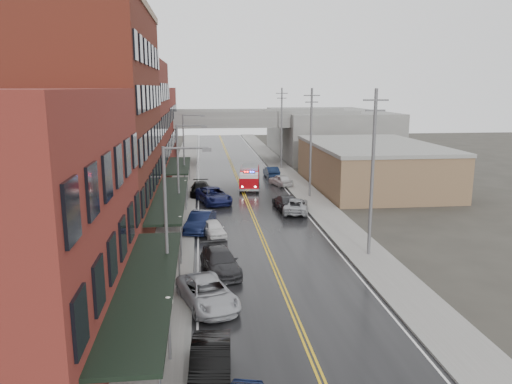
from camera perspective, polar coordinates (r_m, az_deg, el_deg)
ground at (r=22.69m, az=7.39°, el=-20.34°), size 220.00×220.00×0.00m
road at (r=50.31m, az=-0.67°, el=-1.98°), size 11.00×160.00×0.02m
sidewalk_left at (r=50.12m, az=-9.01°, el=-2.11°), size 3.00×160.00×0.15m
sidewalk_right at (r=51.51m, az=7.44°, el=-1.68°), size 3.00×160.00×0.15m
curb_left at (r=50.07m, az=-7.12°, el=-2.07°), size 0.30×160.00×0.15m
curb_right at (r=51.15m, az=5.65°, el=-1.74°), size 0.30×160.00×0.15m
brick_building_a at (r=24.89m, az=-26.09°, el=-3.45°), size 9.00×18.00×12.00m
brick_building_b at (r=42.57m, az=-17.97°, el=7.18°), size 9.00×20.00×18.00m
brick_building_c at (r=59.88m, az=-14.59°, el=7.13°), size 9.00×15.00×15.00m
brick_building_far at (r=77.31m, az=-12.73°, el=7.09°), size 9.00×20.00×12.00m
tan_building at (r=62.93m, az=13.07°, el=2.83°), size 14.00×22.00×5.00m
right_far_block at (r=91.85m, az=8.11°, el=6.72°), size 18.00×30.00×8.00m
awning_0 at (r=24.50m, az=-12.33°, el=-10.14°), size 2.60×16.00×3.09m
awning_1 at (r=42.67m, az=-9.79°, el=-0.57°), size 2.60×18.00×3.09m
awning_2 at (r=59.86m, az=-8.85°, el=3.01°), size 2.60×13.00×3.09m
globe_lamp_0 at (r=22.85m, az=-9.97°, el=-13.57°), size 0.44×0.44×3.12m
globe_lamp_1 at (r=35.99m, az=-8.65°, el=-3.98°), size 0.44×0.44×3.12m
globe_lamp_2 at (r=49.60m, az=-8.05°, el=0.42°), size 0.44×0.44×3.12m
street_lamp_0 at (r=27.53m, az=-9.75°, el=-2.76°), size 2.64×0.22×9.00m
street_lamp_1 at (r=43.19m, az=-8.57°, el=2.58°), size 2.64×0.22×9.00m
street_lamp_2 at (r=59.03m, az=-8.02°, el=5.07°), size 2.64×0.22×9.00m
utility_pole_0 at (r=36.15m, az=13.17°, el=2.40°), size 1.80×0.24×12.00m
utility_pole_1 at (r=55.24m, az=6.29°, el=5.83°), size 1.80×0.24×12.00m
utility_pole_2 at (r=74.80m, az=2.94°, el=7.45°), size 1.80×0.24×12.00m
overpass at (r=80.98m, az=-2.95°, el=7.56°), size 40.00×10.00×7.50m
fire_truck at (r=60.69m, az=-0.72°, el=1.76°), size 3.56×7.32×2.59m
parked_car_left_1 at (r=22.01m, az=-5.21°, el=-18.98°), size 1.93×4.87×1.57m
parked_car_left_2 at (r=28.66m, az=-5.57°, el=-11.41°), size 4.00×5.93×1.51m
parked_car_left_3 at (r=33.45m, az=-4.12°, el=-7.89°), size 2.92×5.53×1.53m
parked_car_left_4 at (r=41.29m, az=-4.89°, el=-4.18°), size 2.40×4.18×1.34m
parked_car_left_5 at (r=42.90m, az=-6.38°, el=-3.38°), size 2.93×5.29×1.65m
parked_car_left_6 at (r=53.02m, az=-4.89°, el=-0.39°), size 4.29×6.51×1.66m
parked_car_left_7 at (r=57.01m, az=-6.41°, el=0.36°), size 2.27×5.24×1.50m
parked_car_right_0 at (r=49.01m, az=4.53°, el=-1.54°), size 3.36×5.54×1.44m
parked_car_right_1 at (r=50.42m, az=3.43°, el=-1.12°), size 2.37×5.19×1.47m
parked_car_right_2 at (r=62.24m, az=2.83°, el=1.37°), size 2.95×4.58×1.45m
parked_car_right_3 at (r=68.03m, az=1.77°, el=2.31°), size 1.86×4.68×1.51m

